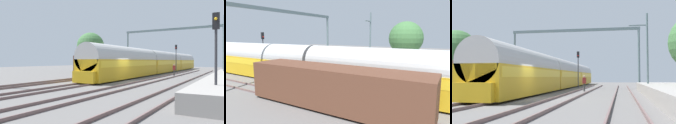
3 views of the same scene
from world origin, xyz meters
TOP-DOWN VIEW (x-y plane):
  - ground at (0.00, 0.00)m, footprint 120.00×120.00m
  - track_west at (-2.08, 0.00)m, footprint 1.51×60.00m
  - track_east at (2.08, 0.00)m, footprint 1.51×60.00m
  - track_far_east at (6.24, 0.00)m, footprint 1.52×60.00m
  - platform at (10.06, 2.00)m, footprint 4.40×28.00m
  - passenger_train at (-2.08, 19.38)m, footprint 2.93×49.20m
  - freight_car at (-6.24, 6.31)m, footprint 2.80×13.00m
  - person_crossing at (2.10, 10.74)m, footprint 0.44×0.32m
  - railway_signal_far at (-0.16, 21.24)m, footprint 0.36×0.30m
  - catenary_gantry at (0.00, 16.57)m, footprint 16.88×0.28m
  - catenary_pole_east_mid at (8.59, 9.61)m, footprint 1.90×0.20m
  - tree_east_background at (12.40, 5.58)m, footprint 4.86×4.86m

SIDE VIEW (x-z plane):
  - ground at x=0.00m, z-range 0.00..0.00m
  - track_west at x=-2.08m, z-range 0.00..0.16m
  - track_east at x=2.08m, z-range 0.00..0.16m
  - track_far_east at x=6.24m, z-range 0.00..0.16m
  - platform at x=10.06m, z-range 0.00..0.90m
  - person_crossing at x=2.10m, z-range 0.16..1.89m
  - freight_car at x=-6.24m, z-range 0.12..2.82m
  - passenger_train at x=-2.08m, z-range 0.06..3.88m
  - railway_signal_far at x=-0.16m, z-range 0.72..6.03m
  - catenary_pole_east_mid at x=8.59m, z-range 0.15..8.15m
  - tree_east_background at x=12.40m, z-range 1.02..7.92m
  - catenary_gantry at x=0.00m, z-range 2.00..9.86m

